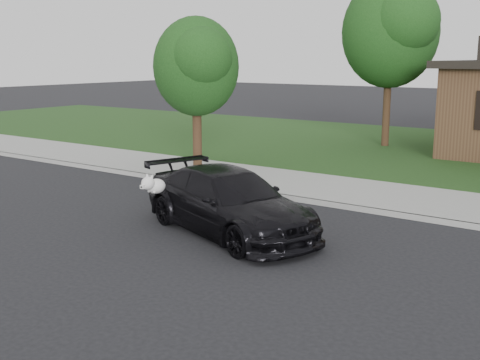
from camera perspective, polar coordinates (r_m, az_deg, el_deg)
The scene contains 6 objects.
ground at distance 10.65m, azimuth 9.88°, elevation -7.83°, with size 120.00×120.00×0.00m, color black.
sidewalk at distance 15.14m, azimuth 18.07°, elevation -2.15°, with size 60.00×3.00×0.12m, color gray.
curb at distance 13.75m, azimuth 16.19°, elevation -3.40°, with size 60.00×0.12×0.12m, color gray.
sedan at distance 12.11m, azimuth -1.09°, elevation -2.06°, with size 4.80×3.17×1.29m.
tree_0 at distance 23.62m, azimuth 14.34°, elevation 13.62°, with size 3.78×3.60×6.34m.
tree_2 at distance 18.36m, azimuth -4.06°, elevation 10.83°, with size 2.73×2.60×4.59m.
Camera 1 is at (4.22, -9.12, 3.51)m, focal length 45.00 mm.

